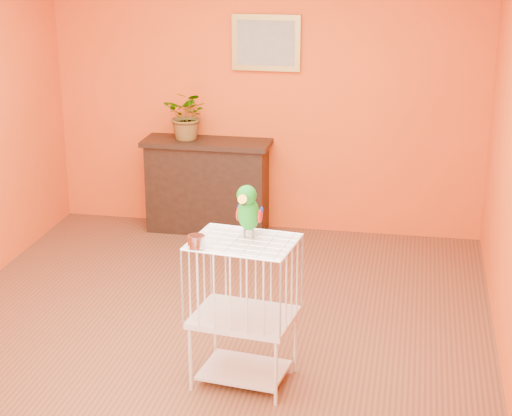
# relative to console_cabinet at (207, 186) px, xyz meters

# --- Properties ---
(ground) EXTENTS (4.50, 4.50, 0.00)m
(ground) POSITION_rel_console_cabinet_xyz_m (0.52, -2.04, -0.44)
(ground) COLOR brown
(ground) RESTS_ON ground
(room_shell) EXTENTS (4.50, 4.50, 4.50)m
(room_shell) POSITION_rel_console_cabinet_xyz_m (0.52, -2.04, 1.15)
(room_shell) COLOR #E34B15
(room_shell) RESTS_ON ground
(console_cabinet) EXTENTS (1.18, 0.42, 0.87)m
(console_cabinet) POSITION_rel_console_cabinet_xyz_m (0.00, 0.00, 0.00)
(console_cabinet) COLOR black
(console_cabinet) RESTS_ON ground
(potted_plant) EXTENTS (0.48, 0.52, 0.35)m
(potted_plant) POSITION_rel_console_cabinet_xyz_m (-0.17, -0.03, 0.61)
(potted_plant) COLOR #26722D
(potted_plant) RESTS_ON console_cabinet
(framed_picture) EXTENTS (0.62, 0.04, 0.50)m
(framed_picture) POSITION_rel_console_cabinet_xyz_m (0.52, 0.17, 1.31)
(framed_picture) COLOR #A08839
(framed_picture) RESTS_ON room_shell
(birdcage) EXTENTS (0.67, 0.55, 0.95)m
(birdcage) POSITION_rel_console_cabinet_xyz_m (0.91, -2.69, 0.06)
(birdcage) COLOR silver
(birdcage) RESTS_ON ground
(feed_cup) EXTENTS (0.10, 0.10, 0.07)m
(feed_cup) POSITION_rel_console_cabinet_xyz_m (0.66, -2.85, 0.55)
(feed_cup) COLOR silver
(feed_cup) RESTS_ON birdcage
(parrot) EXTENTS (0.17, 0.31, 0.34)m
(parrot) POSITION_rel_console_cabinet_xyz_m (0.92, -2.62, 0.69)
(parrot) COLOR #59544C
(parrot) RESTS_ON birdcage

